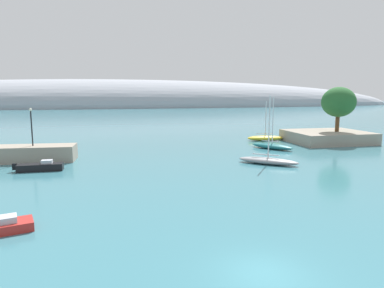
# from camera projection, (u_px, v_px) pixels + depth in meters

# --- Properties ---
(water) EXTENTS (600.00, 600.00, 0.00)m
(water) POSITION_uv_depth(u_px,v_px,m) (263.00, 273.00, 16.50)
(water) COLOR #38727F
(water) RESTS_ON ground
(shore_outcrop) EXTENTS (12.80, 10.60, 1.91)m
(shore_outcrop) POSITION_uv_depth(u_px,v_px,m) (327.00, 137.00, 59.69)
(shore_outcrop) COLOR gray
(shore_outcrop) RESTS_ON ground
(tree_clump_shore) EXTENTS (5.63, 5.63, 7.56)m
(tree_clump_shore) POSITION_uv_depth(u_px,v_px,m) (339.00, 102.00, 58.58)
(tree_clump_shore) COLOR brown
(tree_clump_shore) RESTS_ON shore_outcrop
(breakwater_rocks) EXTENTS (17.29, 4.77, 1.98)m
(breakwater_rocks) POSITION_uv_depth(u_px,v_px,m) (3.00, 154.00, 42.68)
(breakwater_rocks) COLOR gray
(breakwater_rocks) RESTS_ON ground
(distant_ridge) EXTENTS (387.66, 58.09, 32.56)m
(distant_ridge) POSITION_uv_depth(u_px,v_px,m) (106.00, 107.00, 207.25)
(distant_ridge) COLOR #999EA8
(distant_ridge) RESTS_ON ground
(sailboat_grey_near_shore) EXTENTS (6.81, 6.09, 8.19)m
(sailboat_grey_near_shore) POSITION_uv_depth(u_px,v_px,m) (268.00, 160.00, 41.57)
(sailboat_grey_near_shore) COLOR gray
(sailboat_grey_near_shore) RESTS_ON water
(sailboat_teal_mid_mooring) EXTENTS (5.34, 6.81, 7.92)m
(sailboat_teal_mid_mooring) POSITION_uv_depth(u_px,v_px,m) (272.00, 146.00, 52.77)
(sailboat_teal_mid_mooring) COLOR #1E6B70
(sailboat_teal_mid_mooring) RESTS_ON water
(sailboat_yellow_outer_mooring) EXTENTS (6.67, 3.04, 7.00)m
(sailboat_yellow_outer_mooring) POSITION_uv_depth(u_px,v_px,m) (265.00, 138.00, 61.87)
(sailboat_yellow_outer_mooring) COLOR yellow
(sailboat_yellow_outer_mooring) RESTS_ON water
(motorboat_black_foreground) EXTENTS (5.19, 1.41, 1.18)m
(motorboat_black_foreground) POSITION_uv_depth(u_px,v_px,m) (40.00, 167.00, 38.02)
(motorboat_black_foreground) COLOR black
(motorboat_black_foreground) RESTS_ON water
(harbor_lamp_post) EXTENTS (0.36, 0.36, 4.67)m
(harbor_lamp_post) POSITION_uv_depth(u_px,v_px,m) (31.00, 123.00, 42.54)
(harbor_lamp_post) COLOR black
(harbor_lamp_post) RESTS_ON breakwater_rocks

